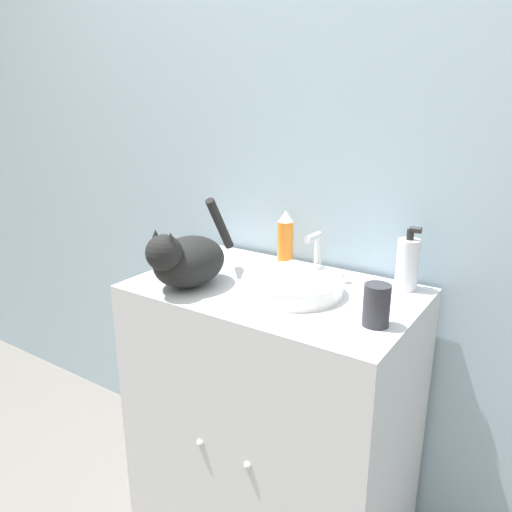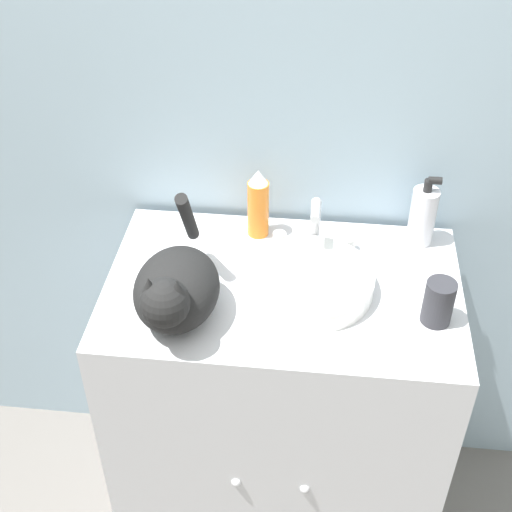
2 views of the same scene
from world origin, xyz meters
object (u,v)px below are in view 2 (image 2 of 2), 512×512
(cat, at_px, (175,289))
(soap_bottle, at_px, (423,215))
(spray_bottle, at_px, (258,204))
(cup, at_px, (438,302))

(cat, height_order, soap_bottle, cat)
(spray_bottle, bearing_deg, cat, -113.57)
(soap_bottle, distance_m, cup, 0.28)
(cup, bearing_deg, cat, -174.56)
(spray_bottle, xyz_separation_m, cup, (0.41, -0.27, -0.04))
(soap_bottle, xyz_separation_m, spray_bottle, (-0.39, -0.01, 0.01))
(spray_bottle, relative_size, cup, 1.76)
(cat, xyz_separation_m, spray_bottle, (0.14, 0.32, 0.01))
(cat, distance_m, soap_bottle, 0.63)
(cat, distance_m, spray_bottle, 0.35)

